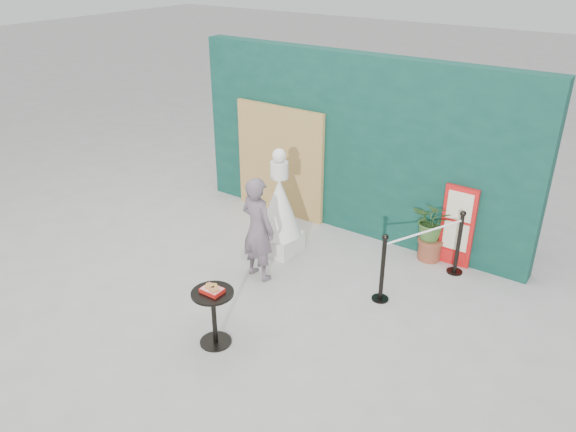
# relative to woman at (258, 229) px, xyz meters

# --- Properties ---
(ground) EXTENTS (60.00, 60.00, 0.00)m
(ground) POSITION_rel_woman_xyz_m (0.36, -0.94, -0.80)
(ground) COLOR #ADAAA5
(ground) RESTS_ON ground
(back_wall) EXTENTS (6.00, 0.30, 3.00)m
(back_wall) POSITION_rel_woman_xyz_m (0.36, 2.21, 0.70)
(back_wall) COLOR #0B322B
(back_wall) RESTS_ON ground
(bamboo_fence) EXTENTS (1.80, 0.08, 2.00)m
(bamboo_fence) POSITION_rel_woman_xyz_m (-1.04, 2.00, 0.20)
(bamboo_fence) COLOR tan
(bamboo_fence) RESTS_ON ground
(woman) EXTENTS (0.62, 0.45, 1.59)m
(woman) POSITION_rel_woman_xyz_m (0.00, 0.00, 0.00)
(woman) COLOR #685961
(woman) RESTS_ON ground
(menu_board) EXTENTS (0.50, 0.07, 1.30)m
(menu_board) POSITION_rel_woman_xyz_m (2.26, 2.01, -0.15)
(menu_board) COLOR red
(menu_board) RESTS_ON ground
(statue) EXTENTS (0.68, 0.68, 1.75)m
(statue) POSITION_rel_woman_xyz_m (-0.19, 0.80, -0.08)
(statue) COLOR silver
(statue) RESTS_ON ground
(cafe_table) EXTENTS (0.52, 0.52, 0.75)m
(cafe_table) POSITION_rel_woman_xyz_m (0.51, -1.54, -0.30)
(cafe_table) COLOR black
(cafe_table) RESTS_ON ground
(food_basket) EXTENTS (0.26, 0.19, 0.11)m
(food_basket) POSITION_rel_woman_xyz_m (0.51, -1.54, -0.01)
(food_basket) COLOR #AF1912
(food_basket) RESTS_ON cafe_table
(planter) EXTENTS (0.59, 0.51, 1.01)m
(planter) POSITION_rel_woman_xyz_m (1.89, 1.95, -0.21)
(planter) COLOR brown
(planter) RESTS_ON ground
(stanchion_barrier) EXTENTS (0.84, 1.54, 1.03)m
(stanchion_barrier) POSITION_rel_woman_xyz_m (2.07, 1.14, -0.30)
(stanchion_barrier) COLOR black
(stanchion_barrier) RESTS_ON ground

